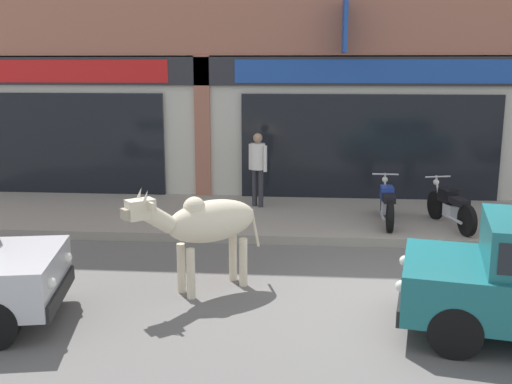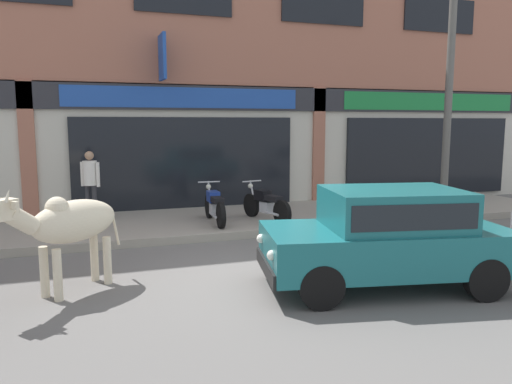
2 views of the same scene
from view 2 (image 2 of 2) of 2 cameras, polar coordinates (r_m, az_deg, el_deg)
ground_plane at (r=8.25m, az=-0.05°, el=-9.03°), size 90.00×90.00×0.00m
sidewalk at (r=11.87m, az=-6.19°, el=-3.41°), size 19.00×3.39×0.17m
shop_building at (r=13.71m, az=-8.38°, el=16.56°), size 23.00×1.40×9.40m
cow at (r=7.50m, az=-20.59°, el=-3.35°), size 1.79×1.55×1.61m
car_1 at (r=7.51m, az=14.89°, el=-4.57°), size 3.81×2.25×1.46m
motorcycle_0 at (r=11.26m, az=-4.76°, el=-1.58°), size 0.52×1.81×0.88m
motorcycle_1 at (r=11.44m, az=1.13°, el=-1.41°), size 0.68×1.78×0.88m
pedestrian at (r=12.02m, az=-18.42°, el=1.52°), size 0.42×0.33×1.60m
utility_pole at (r=12.99m, az=21.16°, el=10.24°), size 0.18×0.18×5.77m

